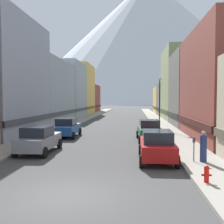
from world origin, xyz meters
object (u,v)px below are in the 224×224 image
(car_right_1, at_px, (149,130))
(streetlamp_right, at_px, (160,95))
(car_left_0, at_px, (39,139))
(pedestrian_0, at_px, (203,147))
(car_right_0, at_px, (157,146))
(car_left_1, at_px, (67,127))
(parking_meter_near, at_px, (194,146))
(fire_hydrant_near, at_px, (207,173))

(car_right_1, relative_size, streetlamp_right, 0.76)
(car_left_0, height_order, pedestrian_0, pedestrian_0)
(car_right_1, relative_size, pedestrian_0, 2.64)
(car_right_0, height_order, pedestrian_0, pedestrian_0)
(car_left_1, height_order, car_right_1, same)
(car_right_1, height_order, pedestrian_0, pedestrian_0)
(car_right_1, bearing_deg, pedestrian_0, -73.69)
(car_left_1, height_order, pedestrian_0, pedestrian_0)
(car_left_1, xyz_separation_m, parking_meter_near, (9.55, -10.02, 0.11))
(parking_meter_near, bearing_deg, streetlamp_right, 91.43)
(pedestrian_0, distance_m, streetlamp_right, 16.33)
(car_left_0, xyz_separation_m, car_left_1, (0.00, 7.61, 0.00))
(car_left_1, height_order, fire_hydrant_near, car_left_1)
(car_left_0, distance_m, streetlamp_right, 16.67)
(fire_hydrant_near, height_order, streetlamp_right, streetlamp_right)
(car_left_0, xyz_separation_m, parking_meter_near, (9.55, -2.40, 0.11))
(car_right_0, bearing_deg, car_right_1, 90.01)
(parking_meter_near, height_order, streetlamp_right, streetlamp_right)
(car_left_1, bearing_deg, streetlamp_right, 33.13)
(car_left_1, relative_size, fire_hydrant_near, 6.29)
(car_right_1, distance_m, parking_meter_near, 8.58)
(car_left_1, bearing_deg, car_right_0, -51.16)
(pedestrian_0, bearing_deg, car_right_0, 166.03)
(pedestrian_0, xyz_separation_m, streetlamp_right, (-0.90, 16.02, 3.05))
(parking_meter_near, distance_m, pedestrian_0, 0.51)
(car_left_1, height_order, streetlamp_right, streetlamp_right)
(car_left_1, bearing_deg, pedestrian_0, -44.99)
(fire_hydrant_near, bearing_deg, pedestrian_0, 78.05)
(fire_hydrant_near, bearing_deg, car_left_1, 123.78)
(car_right_0, height_order, parking_meter_near, car_right_0)
(car_right_0, xyz_separation_m, fire_hydrant_near, (1.65, -4.39, -0.37))
(parking_meter_near, bearing_deg, car_left_1, 133.63)
(car_left_0, bearing_deg, parking_meter_near, -14.12)
(car_left_1, xyz_separation_m, car_right_1, (7.60, -1.67, 0.00))
(car_left_0, height_order, streetlamp_right, streetlamp_right)
(car_left_0, relative_size, parking_meter_near, 3.31)
(fire_hydrant_near, relative_size, streetlamp_right, 0.12)
(car_left_1, bearing_deg, parking_meter_near, -46.37)
(car_left_0, height_order, car_right_0, same)
(car_left_1, xyz_separation_m, pedestrian_0, (10.05, -10.05, 0.03))
(car_left_0, xyz_separation_m, streetlamp_right, (9.15, 13.59, 3.09))
(car_left_1, distance_m, fire_hydrant_near, 16.64)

